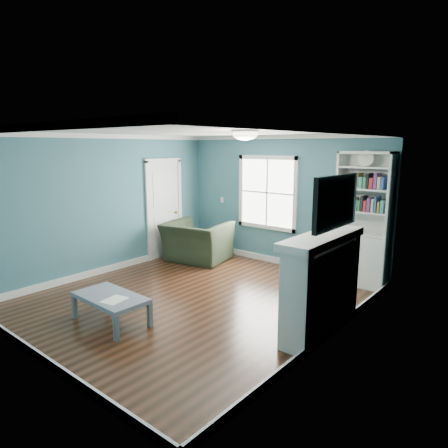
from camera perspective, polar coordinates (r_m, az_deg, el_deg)
The scene contains 13 objects.
floor at distance 6.48m, azimuth -4.24°, elevation -10.55°, with size 5.00×5.00×0.00m, color black.
room_walls at distance 6.08m, azimuth -4.46°, elevation 3.45°, with size 5.00×5.00×5.00m.
trim at distance 6.13m, azimuth -4.41°, elevation 0.26°, with size 4.50×5.00×2.60m.
window at distance 8.21m, azimuth 6.19°, elevation 4.48°, with size 1.40×0.06×1.50m.
bookshelf at distance 7.20m, azimuth 19.12°, elevation -1.24°, with size 0.90×0.35×2.31m.
fireplace at distance 5.29m, azimuth 13.90°, elevation -8.55°, with size 0.44×1.58×1.30m.
tv at distance 4.99m, azimuth 15.72°, elevation 3.07°, with size 0.06×1.10×0.65m, color black.
door at distance 8.70m, azimuth -8.53°, elevation 2.28°, with size 0.12×0.98×2.17m.
ceiling_fixture at distance 5.52m, azimuth 3.04°, elevation 12.77°, with size 0.38×0.38×0.15m.
light_switch at distance 8.96m, azimuth -0.26°, elevation 3.47°, with size 0.08×0.01×0.12m, color white.
recliner at distance 8.39m, azimuth -3.88°, elevation -1.59°, with size 1.26×0.82×1.10m, color #242E1C.
coffee_table at distance 5.73m, azimuth -15.90°, elevation -10.28°, with size 1.08×0.61×0.39m.
paper_sheet at distance 5.55m, azimuth -15.37°, elevation -10.41°, with size 0.24×0.31×0.00m, color white.
Camera 1 is at (4.20, -4.33, 2.38)m, focal length 32.00 mm.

